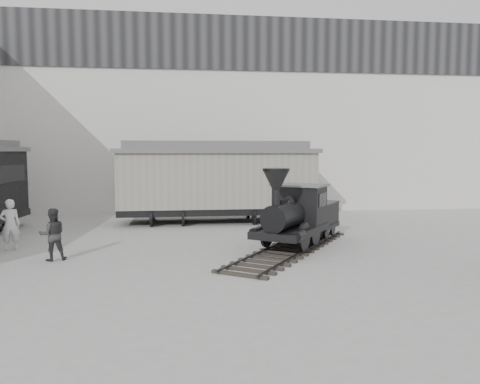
{
  "coord_description": "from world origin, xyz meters",
  "views": [
    {
      "loc": [
        -1.58,
        -12.66,
        3.5
      ],
      "look_at": [
        0.53,
        4.34,
        2.0
      ],
      "focal_mm": 35.0,
      "sensor_mm": 36.0,
      "label": 1
    }
  ],
  "objects": [
    {
      "name": "ground",
      "position": [
        0.0,
        0.0,
        0.0
      ],
      "size": [
        90.0,
        90.0,
        0.0
      ],
      "primitive_type": "plane",
      "color": "#9E9E9B"
    },
    {
      "name": "north_wall",
      "position": [
        0.0,
        14.98,
        5.55
      ],
      "size": [
        34.0,
        2.51,
        11.0
      ],
      "color": "silver",
      "rests_on": "ground"
    },
    {
      "name": "locomotive",
      "position": [
        2.53,
        3.77,
        1.06
      ],
      "size": [
        6.06,
        7.68,
        2.87
      ],
      "rotation": [
        0.0,
        0.0,
        -0.6
      ],
      "color": "black",
      "rests_on": "ground"
    },
    {
      "name": "boxcar",
      "position": [
        0.12,
        10.22,
        2.09
      ],
      "size": [
        9.76,
        3.06,
        4.0
      ],
      "rotation": [
        0.0,
        0.0,
        0.0
      ],
      "color": "black",
      "rests_on": "ground"
    },
    {
      "name": "visitor_a",
      "position": [
        -7.64,
        4.57,
        0.91
      ],
      "size": [
        0.77,
        0.64,
        1.82
      ],
      "primitive_type": "imported",
      "rotation": [
        0.0,
        0.0,
        3.49
      ],
      "color": "silver",
      "rests_on": "ground"
    },
    {
      "name": "visitor_b",
      "position": [
        -5.72,
        2.73,
        0.84
      ],
      "size": [
        0.98,
        0.86,
        1.69
      ],
      "primitive_type": "imported",
      "rotation": [
        0.0,
        0.0,
        3.46
      ],
      "color": "#303031",
      "rests_on": "ground"
    }
  ]
}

